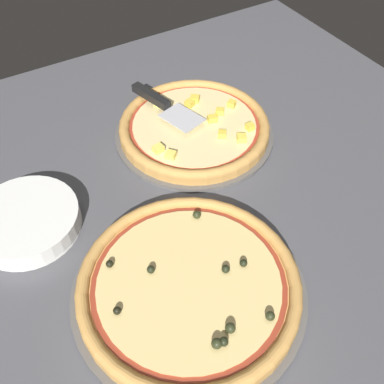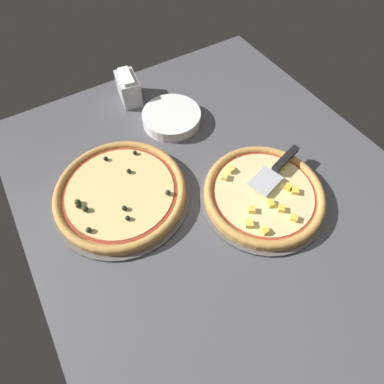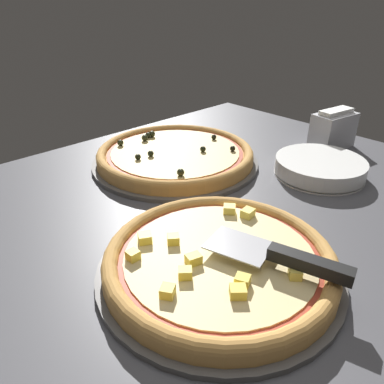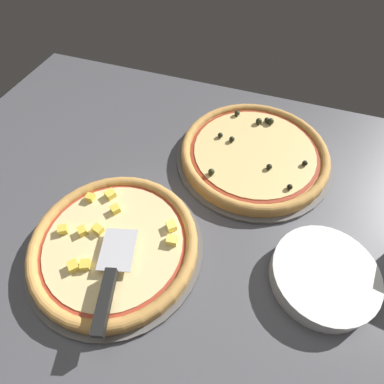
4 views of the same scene
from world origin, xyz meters
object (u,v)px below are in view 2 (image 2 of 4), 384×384
object	(u,v)px
serving_spatula	(281,164)
napkin_holder	(129,88)
pizza_front	(264,193)
pizza_back	(120,192)
plate_stack	(172,118)

from	to	relation	value
serving_spatula	napkin_holder	size ratio (longest dim) A/B	1.66
pizza_front	pizza_back	bearing A→B (deg)	58.01
pizza_back	plate_stack	size ratio (longest dim) A/B	1.87
pizza_front	napkin_holder	xyz separation A→B (cm)	(63.34, 15.28, 2.55)
serving_spatula	napkin_holder	distance (cm)	63.82
pizza_front	pizza_back	xyz separation A→B (cm)	(23.14, 37.05, 0.03)
napkin_holder	plate_stack	bearing A→B (deg)	-158.65
pizza_back	pizza_front	bearing A→B (deg)	-121.99
pizza_front	serving_spatula	distance (cm)	11.28
serving_spatula	napkin_holder	xyz separation A→B (cm)	(58.68, 25.09, -0.53)
plate_stack	pizza_front	bearing A→B (deg)	-170.11
napkin_holder	pizza_front	bearing A→B (deg)	-166.43
pizza_front	serving_spatula	size ratio (longest dim) A/B	1.66
plate_stack	serving_spatula	bearing A→B (deg)	-155.97
pizza_back	napkin_holder	size ratio (longest dim) A/B	3.03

